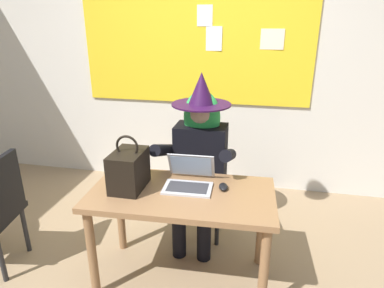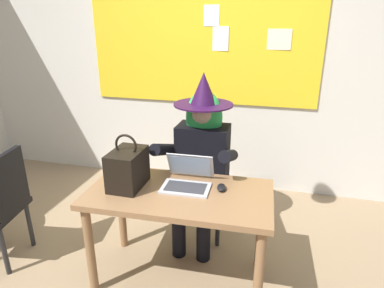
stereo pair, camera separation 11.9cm
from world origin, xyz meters
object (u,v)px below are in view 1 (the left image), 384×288
at_px(desk_main, 182,205).
at_px(computer_mouse, 223,187).
at_px(chair_at_desk, 202,175).
at_px(handbag, 129,170).
at_px(laptop, 189,179).
at_px(person_costumed, 200,150).

xyz_separation_m(desk_main, computer_mouse, (0.27, 0.10, 0.12)).
bearing_deg(desk_main, chair_at_desk, 88.83).
bearing_deg(handbag, computer_mouse, 9.97).
height_order(chair_at_desk, laptop, same).
relative_size(chair_at_desk, laptop, 2.71).
bearing_deg(chair_at_desk, person_costumed, -0.71).
relative_size(desk_main, handbag, 3.33).
xyz_separation_m(computer_mouse, handbag, (-0.63, -0.11, 0.12)).
xyz_separation_m(desk_main, laptop, (0.03, 0.10, 0.15)).
height_order(desk_main, laptop, laptop).
xyz_separation_m(chair_at_desk, laptop, (0.02, -0.58, 0.24)).
relative_size(chair_at_desk, computer_mouse, 8.82).
relative_size(desk_main, chair_at_desk, 1.37).
bearing_deg(chair_at_desk, laptop, -0.42).
bearing_deg(computer_mouse, desk_main, -169.59).
relative_size(desk_main, person_costumed, 0.89).
bearing_deg(chair_at_desk, handbag, -30.26).
distance_m(person_costumed, computer_mouse, 0.53).
distance_m(chair_at_desk, laptop, 0.62).
bearing_deg(desk_main, laptop, 74.10).
xyz_separation_m(desk_main, handbag, (-0.36, -0.01, 0.24)).
relative_size(laptop, computer_mouse, 3.26).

